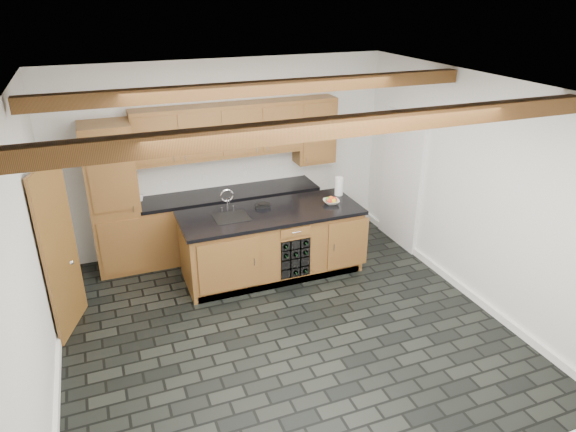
% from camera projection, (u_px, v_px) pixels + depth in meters
% --- Properties ---
extents(ground, '(5.00, 5.00, 0.00)m').
position_uv_depth(ground, '(284.00, 327.00, 6.08)').
color(ground, black).
rests_on(ground, ground).
extents(room_shell, '(5.01, 5.00, 5.00)m').
position_uv_depth(room_shell, '(261.00, 193.00, 5.88)').
color(room_shell, white).
rests_on(room_shell, ground).
extents(back_cabinetry, '(3.65, 0.62, 2.20)m').
position_uv_depth(back_cabinetry, '(206.00, 191.00, 7.46)').
color(back_cabinetry, brown).
rests_on(back_cabinetry, ground).
extents(island, '(2.48, 0.96, 0.93)m').
position_uv_depth(island, '(272.00, 242.00, 7.09)').
color(island, brown).
rests_on(island, ground).
extents(faucet, '(0.45, 0.40, 0.34)m').
position_uv_depth(faucet, '(231.00, 214.00, 6.74)').
color(faucet, black).
rests_on(faucet, island).
extents(kitchen_scale, '(0.21, 0.14, 0.06)m').
position_uv_depth(kitchen_scale, '(263.00, 205.00, 7.03)').
color(kitchen_scale, black).
rests_on(kitchen_scale, island).
extents(fruit_bowl, '(0.26, 0.26, 0.06)m').
position_uv_depth(fruit_bowl, '(331.00, 202.00, 7.15)').
color(fruit_bowl, silver).
rests_on(fruit_bowl, island).
extents(fruit_cluster, '(0.16, 0.17, 0.07)m').
position_uv_depth(fruit_cluster, '(331.00, 200.00, 7.13)').
color(fruit_cluster, red).
rests_on(fruit_cluster, fruit_bowl).
extents(paper_towel, '(0.12, 0.12, 0.27)m').
position_uv_depth(paper_towel, '(339.00, 186.00, 7.40)').
color(paper_towel, white).
rests_on(paper_towel, island).
extents(mug, '(0.12, 0.12, 0.09)m').
position_uv_depth(mug, '(140.00, 198.00, 7.23)').
color(mug, white).
rests_on(mug, back_cabinetry).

